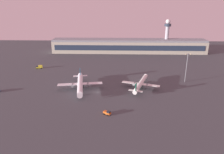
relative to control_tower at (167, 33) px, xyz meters
name	(u,v)px	position (x,y,z in m)	size (l,w,h in m)	color
ground_plane	(98,92)	(-73.63, -128.67, -23.14)	(416.00, 416.00, 0.00)	#424449
terminal_building	(129,46)	(-46.53, -2.65, -15.04)	(187.22, 22.40, 16.40)	#B2AD99
control_tower	(167,33)	(0.00, 0.00, 0.00)	(8.00, 8.00, 40.15)	#A8A8B2
airplane_taxiway_distant	(80,84)	(-86.65, -123.31, -19.12)	(32.30, 41.32, 10.62)	white
airplane_far_stand	(141,84)	(-42.71, -119.89, -19.66)	(27.46, 34.91, 9.21)	silver
maintenance_van	(107,113)	(-65.19, -159.76, -21.96)	(4.56, 3.77, 2.25)	#D85919
catering_truck	(39,67)	(-134.15, -73.87, -21.56)	(6.02, 3.48, 3.05)	yellow
apron_light_central	(187,66)	(-6.34, -105.93, -9.82)	(4.80, 0.90, 23.03)	slate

